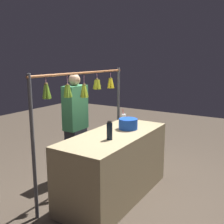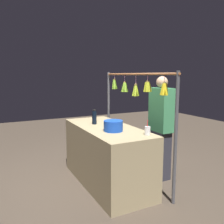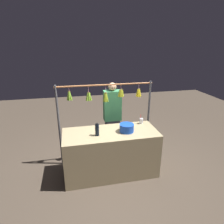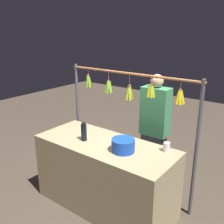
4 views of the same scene
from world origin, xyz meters
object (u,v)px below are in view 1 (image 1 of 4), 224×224
water_bottle (110,131)px  drink_cup (124,117)px  blue_bucket (128,124)px  vendor_person (76,127)px

water_bottle → drink_cup: bearing=-160.3°
drink_cup → blue_bucket: bearing=36.9°
blue_bucket → drink_cup: drink_cup is taller
drink_cup → vendor_person: vendor_person is taller
blue_bucket → vendor_person: (0.08, -0.90, -0.15)m
drink_cup → vendor_person: (0.48, -0.60, -0.14)m
water_bottle → vendor_person: size_ratio=0.14×
water_bottle → drink_cup: water_bottle is taller
vendor_person → water_bottle: bearing=62.8°
drink_cup → vendor_person: bearing=-51.3°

